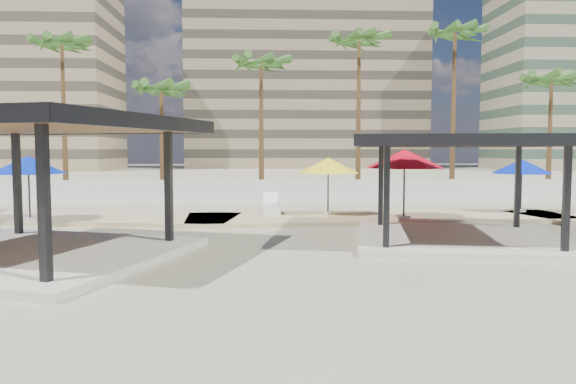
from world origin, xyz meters
name	(u,v)px	position (x,y,z in m)	size (l,w,h in m)	color
ground	(361,249)	(0.00, 0.00, 0.00)	(200.00, 200.00, 0.00)	tan
promenade	(376,216)	(2.00, 7.67, 0.06)	(44.45, 7.97, 0.24)	#C6B284
boundary_wall	(313,190)	(0.00, 16.00, 0.60)	(56.00, 0.30, 1.20)	silver
building_mid	(305,81)	(4.00, 78.00, 14.27)	(38.00, 16.00, 30.40)	#847259
pavilion_central	(460,179)	(3.35, 1.23, 2.00)	(7.64, 7.64, 3.35)	beige
pavilion_west	(27,175)	(-9.09, -1.18, 2.26)	(9.42, 9.42, 3.79)	beige
umbrella_b	(328,166)	(-0.12, 7.49, 2.26)	(3.19, 3.19, 2.42)	beige
umbrella_c	(404,159)	(2.73, 5.80, 2.57)	(4.07, 4.07, 2.78)	beige
umbrella_d	(522,167)	(8.57, 8.12, 2.18)	(3.00, 3.00, 2.33)	beige
umbrella_f	(28,165)	(-11.92, 5.80, 2.34)	(3.28, 3.28, 2.51)	beige
lounger_a	(271,208)	(-2.53, 8.30, 0.38)	(0.76, 2.19, 0.82)	white
palm_b	(62,50)	(-15.00, 18.70, 8.93)	(3.00, 3.00, 10.15)	brown
palm_c	(161,93)	(-9.00, 18.10, 6.34)	(3.00, 3.00, 7.40)	brown
palm_d	(261,69)	(-3.00, 18.90, 7.93)	(3.00, 3.00, 9.08)	brown
palm_e	(359,47)	(3.00, 18.40, 9.21)	(3.00, 3.00, 10.45)	brown
palm_f	(455,40)	(9.00, 18.60, 9.72)	(3.00, 3.00, 10.99)	brown
palm_g	(551,84)	(15.00, 18.20, 6.97)	(3.00, 3.00, 8.07)	brown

